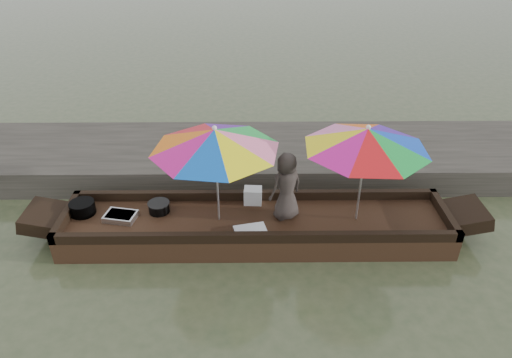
{
  "coord_description": "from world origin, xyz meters",
  "views": [
    {
      "loc": [
        -0.06,
        -5.64,
        4.45
      ],
      "look_at": [
        0.0,
        0.1,
        1.0
      ],
      "focal_mm": 32.0,
      "sensor_mm": 36.0,
      "label": 1
    }
  ],
  "objects_px": {
    "cooking_pot": "(83,208)",
    "umbrella_stern": "(362,175)",
    "vendor": "(286,186)",
    "umbrella_bow": "(217,175)",
    "boat_hull": "(256,228)",
    "tray_crayfish": "(121,216)",
    "charcoal_grill": "(159,208)",
    "supply_bag": "(253,196)",
    "tray_scallop": "(251,232)"
  },
  "relations": [
    {
      "from": "cooking_pot",
      "to": "umbrella_stern",
      "type": "relative_size",
      "value": 0.21
    },
    {
      "from": "vendor",
      "to": "umbrella_bow",
      "type": "xyz_separation_m",
      "value": [
        -1.01,
        -0.06,
        0.23
      ]
    },
    {
      "from": "boat_hull",
      "to": "tray_crayfish",
      "type": "distance_m",
      "value": 2.07
    },
    {
      "from": "cooking_pot",
      "to": "charcoal_grill",
      "type": "xyz_separation_m",
      "value": [
        1.17,
        0.03,
        -0.03
      ]
    },
    {
      "from": "tray_crayfish",
      "to": "supply_bag",
      "type": "distance_m",
      "value": 2.06
    },
    {
      "from": "cooking_pot",
      "to": "umbrella_stern",
      "type": "xyz_separation_m",
      "value": [
        4.2,
        -0.18,
        0.67
      ]
    },
    {
      "from": "tray_scallop",
      "to": "supply_bag",
      "type": "bearing_deg",
      "value": 87.25
    },
    {
      "from": "tray_scallop",
      "to": "cooking_pot",
      "type": "bearing_deg",
      "value": 168.4
    },
    {
      "from": "boat_hull",
      "to": "charcoal_grill",
      "type": "relative_size",
      "value": 18.29
    },
    {
      "from": "cooking_pot",
      "to": "tray_scallop",
      "type": "xyz_separation_m",
      "value": [
        2.59,
        -0.53,
        -0.07
      ]
    },
    {
      "from": "umbrella_bow",
      "to": "vendor",
      "type": "bearing_deg",
      "value": 3.59
    },
    {
      "from": "umbrella_bow",
      "to": "umbrella_stern",
      "type": "bearing_deg",
      "value": 0.0
    },
    {
      "from": "umbrella_stern",
      "to": "boat_hull",
      "type": "bearing_deg",
      "value": 180.0
    },
    {
      "from": "charcoal_grill",
      "to": "supply_bag",
      "type": "distance_m",
      "value": 1.48
    },
    {
      "from": "boat_hull",
      "to": "cooking_pot",
      "type": "bearing_deg",
      "value": 176.23
    },
    {
      "from": "tray_crayfish",
      "to": "umbrella_bow",
      "type": "bearing_deg",
      "value": -0.85
    },
    {
      "from": "supply_bag",
      "to": "vendor",
      "type": "bearing_deg",
      "value": -38.05
    },
    {
      "from": "cooking_pot",
      "to": "umbrella_bow",
      "type": "height_order",
      "value": "umbrella_bow"
    },
    {
      "from": "charcoal_grill",
      "to": "umbrella_bow",
      "type": "xyz_separation_m",
      "value": [
        0.94,
        -0.21,
        0.7
      ]
    },
    {
      "from": "boat_hull",
      "to": "tray_scallop",
      "type": "bearing_deg",
      "value": -103.28
    },
    {
      "from": "cooking_pot",
      "to": "supply_bag",
      "type": "bearing_deg",
      "value": 5.93
    },
    {
      "from": "umbrella_bow",
      "to": "umbrella_stern",
      "type": "distance_m",
      "value": 2.09
    },
    {
      "from": "charcoal_grill",
      "to": "cooking_pot",
      "type": "bearing_deg",
      "value": -178.47
    },
    {
      "from": "tray_scallop",
      "to": "tray_crayfish",
      "type": "bearing_deg",
      "value": 169.17
    },
    {
      "from": "umbrella_bow",
      "to": "supply_bag",
      "type": "bearing_deg",
      "value": 40.92
    },
    {
      "from": "umbrella_stern",
      "to": "tray_scallop",
      "type": "bearing_deg",
      "value": -167.53
    },
    {
      "from": "tray_scallop",
      "to": "umbrella_bow",
      "type": "xyz_separation_m",
      "value": [
        -0.48,
        0.36,
        0.74
      ]
    },
    {
      "from": "cooking_pot",
      "to": "tray_crayfish",
      "type": "relative_size",
      "value": 0.82
    },
    {
      "from": "tray_crayfish",
      "to": "tray_scallop",
      "type": "relative_size",
      "value": 1.0
    },
    {
      "from": "cooking_pot",
      "to": "supply_bag",
      "type": "relative_size",
      "value": 1.36
    },
    {
      "from": "boat_hull",
      "to": "cooking_pot",
      "type": "distance_m",
      "value": 2.7
    },
    {
      "from": "charcoal_grill",
      "to": "boat_hull",
      "type": "bearing_deg",
      "value": -7.86
    },
    {
      "from": "vendor",
      "to": "umbrella_stern",
      "type": "relative_size",
      "value": 0.61
    },
    {
      "from": "umbrella_bow",
      "to": "cooking_pot",
      "type": "bearing_deg",
      "value": 175.22
    },
    {
      "from": "tray_scallop",
      "to": "vendor",
      "type": "xyz_separation_m",
      "value": [
        0.53,
        0.42,
        0.51
      ]
    },
    {
      "from": "boat_hull",
      "to": "tray_scallop",
      "type": "distance_m",
      "value": 0.42
    },
    {
      "from": "tray_crayfish",
      "to": "vendor",
      "type": "distance_m",
      "value": 2.56
    },
    {
      "from": "supply_bag",
      "to": "vendor",
      "type": "xyz_separation_m",
      "value": [
        0.49,
        -0.39,
        0.41
      ]
    },
    {
      "from": "supply_bag",
      "to": "umbrella_bow",
      "type": "bearing_deg",
      "value": -139.08
    },
    {
      "from": "vendor",
      "to": "umbrella_stern",
      "type": "xyz_separation_m",
      "value": [
        1.08,
        -0.06,
        0.23
      ]
    },
    {
      "from": "tray_crayfish",
      "to": "charcoal_grill",
      "type": "relative_size",
      "value": 1.45
    },
    {
      "from": "supply_bag",
      "to": "umbrella_stern",
      "type": "height_order",
      "value": "umbrella_stern"
    },
    {
      "from": "boat_hull",
      "to": "tray_crayfish",
      "type": "xyz_separation_m",
      "value": [
        -2.06,
        0.02,
        0.22
      ]
    },
    {
      "from": "cooking_pot",
      "to": "charcoal_grill",
      "type": "bearing_deg",
      "value": 1.53
    },
    {
      "from": "umbrella_bow",
      "to": "tray_scallop",
      "type": "bearing_deg",
      "value": -36.53
    },
    {
      "from": "tray_scallop",
      "to": "charcoal_grill",
      "type": "relative_size",
      "value": 1.45
    },
    {
      "from": "supply_bag",
      "to": "umbrella_stern",
      "type": "relative_size",
      "value": 0.16
    },
    {
      "from": "tray_crayfish",
      "to": "umbrella_bow",
      "type": "distance_m",
      "value": 1.67
    },
    {
      "from": "cooking_pot",
      "to": "supply_bag",
      "type": "height_order",
      "value": "supply_bag"
    },
    {
      "from": "cooking_pot",
      "to": "vendor",
      "type": "distance_m",
      "value": 3.16
    }
  ]
}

